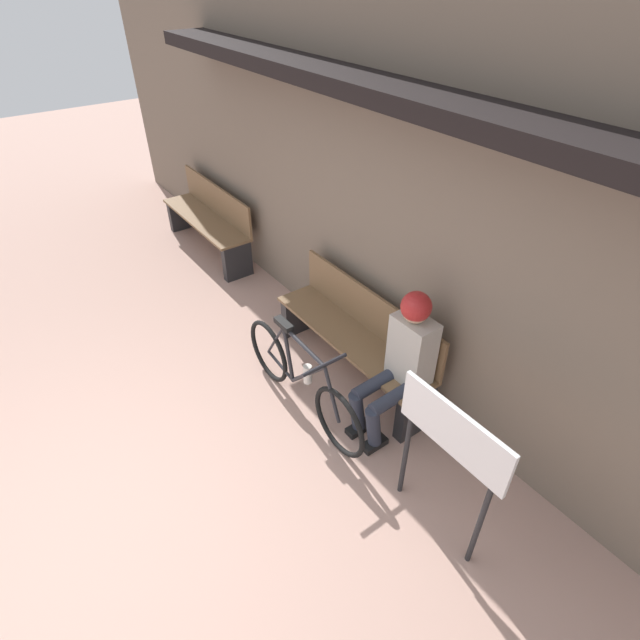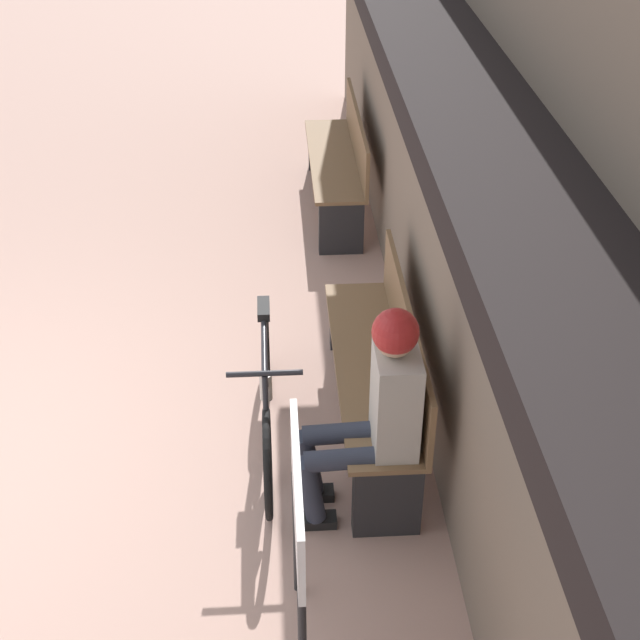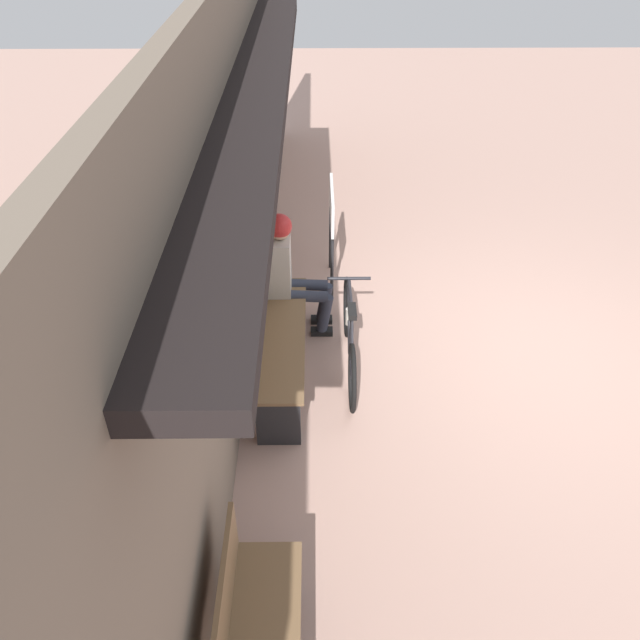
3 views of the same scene
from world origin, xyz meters
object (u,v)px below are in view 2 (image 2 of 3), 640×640
object	(u,v)px
park_bench_near	(380,370)
person_seated	(376,403)
bicycle	(267,396)
park_bench_far	(340,163)
signboard	(298,515)

from	to	relation	value
park_bench_near	person_seated	size ratio (longest dim) A/B	1.40
bicycle	park_bench_far	world-z (taller)	park_bench_far
park_bench_far	bicycle	bearing A→B (deg)	-12.23
person_seated	park_bench_far	world-z (taller)	person_seated
park_bench_far	signboard	distance (m)	4.56
bicycle	person_seated	distance (m)	0.90
person_seated	park_bench_near	bearing A→B (deg)	170.72
person_seated	park_bench_far	bearing A→B (deg)	178.26
bicycle	signboard	xyz separation A→B (m)	(1.43, 0.13, 0.51)
bicycle	person_seated	world-z (taller)	person_seated
park_bench_near	bicycle	xyz separation A→B (m)	(0.10, -0.67, -0.08)
park_bench_near	signboard	size ratio (longest dim) A/B	1.57
bicycle	park_bench_far	distance (m)	3.15
park_bench_near	bicycle	world-z (taller)	park_bench_near
bicycle	park_bench_far	xyz separation A→B (m)	(-3.08, 0.67, 0.07)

